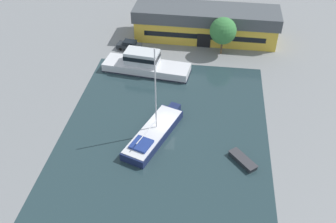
{
  "coord_description": "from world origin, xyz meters",
  "views": [
    {
      "loc": [
        5.3,
        -37.28,
        32.95
      ],
      "look_at": [
        0.0,
        2.52,
        1.0
      ],
      "focal_mm": 40.0,
      "sensor_mm": 36.0,
      "label": 1
    }
  ],
  "objects_px": {
    "warehouse_building": "(206,23)",
    "motor_cruiser": "(145,64)",
    "sailboat_moored": "(154,133)",
    "parked_car": "(129,45)",
    "small_dinghy": "(243,160)",
    "quay_tree_near_building": "(223,31)"
  },
  "relations": [
    {
      "from": "parked_car",
      "to": "sailboat_moored",
      "type": "relative_size",
      "value": 0.35
    },
    {
      "from": "sailboat_moored",
      "to": "parked_car",
      "type": "bearing_deg",
      "value": 129.52
    },
    {
      "from": "motor_cruiser",
      "to": "small_dinghy",
      "type": "xyz_separation_m",
      "value": [
        15.31,
        -18.63,
        -0.96
      ]
    },
    {
      "from": "motor_cruiser",
      "to": "sailboat_moored",
      "type": "bearing_deg",
      "value": -158.86
    },
    {
      "from": "sailboat_moored",
      "to": "small_dinghy",
      "type": "xyz_separation_m",
      "value": [
        11.33,
        -3.08,
        -0.34
      ]
    },
    {
      "from": "warehouse_building",
      "to": "parked_car",
      "type": "xyz_separation_m",
      "value": [
        -13.11,
        -6.19,
        -2.12
      ]
    },
    {
      "from": "warehouse_building",
      "to": "sailboat_moored",
      "type": "bearing_deg",
      "value": -99.13
    },
    {
      "from": "small_dinghy",
      "to": "quay_tree_near_building",
      "type": "bearing_deg",
      "value": -123.49
    },
    {
      "from": "parked_car",
      "to": "small_dinghy",
      "type": "height_order",
      "value": "parked_car"
    },
    {
      "from": "quay_tree_near_building",
      "to": "sailboat_moored",
      "type": "xyz_separation_m",
      "value": [
        -8.16,
        -22.93,
        -3.71
      ]
    },
    {
      "from": "warehouse_building",
      "to": "quay_tree_near_building",
      "type": "bearing_deg",
      "value": -59.78
    },
    {
      "from": "quay_tree_near_building",
      "to": "motor_cruiser",
      "type": "height_order",
      "value": "quay_tree_near_building"
    },
    {
      "from": "small_dinghy",
      "to": "warehouse_building",
      "type": "bearing_deg",
      "value": -119.15
    },
    {
      "from": "sailboat_moored",
      "to": "motor_cruiser",
      "type": "relative_size",
      "value": 0.87
    },
    {
      "from": "quay_tree_near_building",
      "to": "motor_cruiser",
      "type": "xyz_separation_m",
      "value": [
        -12.13,
        -7.38,
        -3.09
      ]
    },
    {
      "from": "sailboat_moored",
      "to": "motor_cruiser",
      "type": "distance_m",
      "value": 16.06
    },
    {
      "from": "quay_tree_near_building",
      "to": "sailboat_moored",
      "type": "distance_m",
      "value": 24.62
    },
    {
      "from": "quay_tree_near_building",
      "to": "small_dinghy",
      "type": "height_order",
      "value": "quay_tree_near_building"
    },
    {
      "from": "warehouse_building",
      "to": "sailboat_moored",
      "type": "relative_size",
      "value": 2.07
    },
    {
      "from": "warehouse_building",
      "to": "motor_cruiser",
      "type": "xyz_separation_m",
      "value": [
        -9.0,
        -12.96,
        -1.67
      ]
    },
    {
      "from": "parked_car",
      "to": "quay_tree_near_building",
      "type": "bearing_deg",
      "value": -80.22
    },
    {
      "from": "parked_car",
      "to": "small_dinghy",
      "type": "relative_size",
      "value": 1.16
    }
  ]
}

